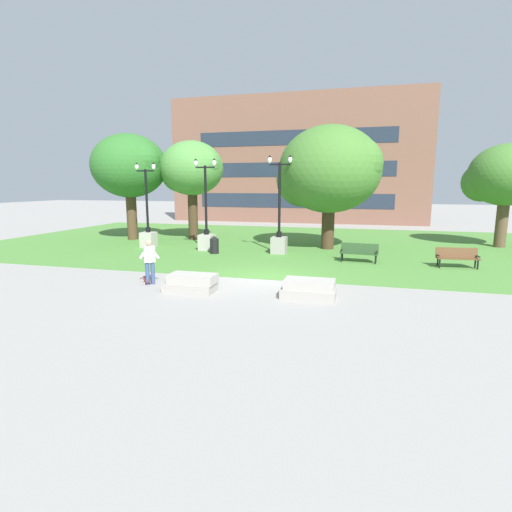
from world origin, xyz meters
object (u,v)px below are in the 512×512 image
Objects in this scene: park_bench_near_left at (457,256)px; trash_bin at (214,245)px; concrete_block_center at (191,283)px; lamp_post_left at (279,234)px; park_bench_near_right at (359,251)px; concrete_block_left at (309,289)px; skateboard at (147,280)px; lamp_post_center at (148,230)px; person_skateboarder at (149,259)px; lamp_post_right at (206,232)px.

park_bench_near_left is 12.02m from trash_bin.
concrete_block_center is 8.74m from lamp_post_left.
park_bench_near_right is at bearing -18.87° from lamp_post_left.
concrete_block_left is 8.81m from lamp_post_left.
skateboard is 0.19× the size of lamp_post_center.
park_bench_near_left is at bearing 26.44° from skateboard.
park_bench_near_right is at bearing 38.71° from skateboard.
person_skateboarder is at bearing 176.92° from concrete_block_left.
concrete_block_center is at bearing -19.88° from skateboard.
person_skateboarder is 0.33× the size of lamp_post_right.
concrete_block_left is 0.36× the size of lamp_post_center.
concrete_block_center is at bearing -52.67° from lamp_post_center.
park_bench_near_left reaches higher than skateboard.
lamp_post_right is at bearing 96.64° from person_skateboarder.
person_skateboarder is 0.96m from skateboard.
lamp_post_center is (-4.47, 7.98, 0.95)m from skateboard.
skateboard is 9.20m from lamp_post_center.
lamp_post_right is at bearing -2.24° from lamp_post_center.
person_skateboarder is 8.11m from lamp_post_right.
person_skateboarder is 1.82× the size of skateboard.
concrete_block_left is 6.11m from person_skateboarder.
lamp_post_left is at bearing 161.13° from park_bench_near_right.
lamp_post_center is at bearing 119.25° from skateboard.
concrete_block_center is 2.38m from skateboard.
park_bench_near_left is 1.92× the size of trash_bin.
lamp_post_left is (-4.28, 1.46, 0.54)m from park_bench_near_right.
lamp_post_left reaches higher than concrete_block_left.
park_bench_near_right is 0.36× the size of lamp_post_right.
lamp_post_left is at bearing 108.18° from concrete_block_left.
lamp_post_right is 1.44m from trash_bin.
lamp_post_center is (-12.36, 1.65, 0.50)m from park_bench_near_right.
skateboard is at bearing -114.92° from lamp_post_left.
park_bench_near_left is at bearing -7.79° from lamp_post_right.
lamp_post_right is at bearing 172.21° from park_bench_near_left.
concrete_block_center and concrete_block_left have the same top height.
concrete_block_center is at bearing -176.45° from concrete_block_left.
concrete_block_center is 1.00× the size of park_bench_near_left.
park_bench_near_left is 8.78m from lamp_post_left.
lamp_post_left is 3.59m from trash_bin.
lamp_post_right reaches higher than park_bench_near_right.
person_skateboarder is (-6.06, 0.33, 0.66)m from concrete_block_left.
park_bench_near_left is 4.32m from park_bench_near_right.
lamp_post_center is 4.85m from trash_bin.
person_skateboarder reaches higher than concrete_block_center.
person_skateboarder is at bearing -152.15° from park_bench_near_left.
skateboard is at bearing -141.29° from park_bench_near_right.
person_skateboarder is 13.48m from park_bench_near_left.
park_bench_near_left is at bearing -3.39° from park_bench_near_right.
park_bench_near_left and park_bench_near_right have the same top height.
skateboard is 10.13m from park_bench_near_right.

